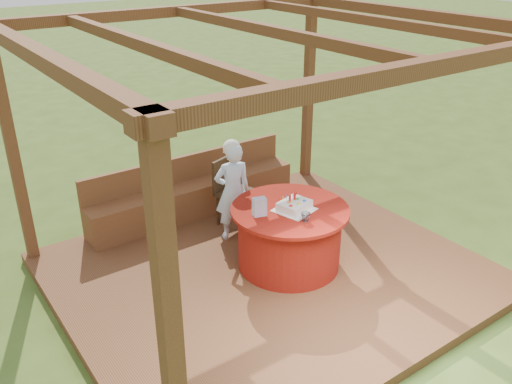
# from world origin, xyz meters

# --- Properties ---
(ground) EXTENTS (60.00, 60.00, 0.00)m
(ground) POSITION_xyz_m (0.00, 0.00, 0.00)
(ground) COLOR #38531B
(ground) RESTS_ON ground
(deck) EXTENTS (4.50, 4.00, 0.12)m
(deck) POSITION_xyz_m (0.00, 0.00, 0.06)
(deck) COLOR brown
(deck) RESTS_ON ground
(pergola) EXTENTS (4.50, 4.00, 2.72)m
(pergola) POSITION_xyz_m (0.00, 0.00, 2.41)
(pergola) COLOR brown
(pergola) RESTS_ON deck
(bench) EXTENTS (3.00, 0.42, 0.80)m
(bench) POSITION_xyz_m (0.00, 1.72, 0.38)
(bench) COLOR brown
(bench) RESTS_ON deck
(table) EXTENTS (1.33, 1.33, 0.73)m
(table) POSITION_xyz_m (0.25, -0.06, 0.49)
(table) COLOR #9C1F11
(table) RESTS_ON deck
(chair) EXTENTS (0.56, 0.56, 0.89)m
(chair) POSITION_xyz_m (0.29, 1.21, 0.62)
(chair) COLOR #372311
(chair) RESTS_ON deck
(elderly_woman) EXTENTS (0.52, 0.40, 1.30)m
(elderly_woman) POSITION_xyz_m (0.08, 0.86, 0.78)
(elderly_woman) COLOR #ABD7FF
(elderly_woman) RESTS_ON deck
(birthday_cake) EXTENTS (0.47, 0.47, 0.18)m
(birthday_cake) POSITION_xyz_m (0.26, -0.12, 0.91)
(birthday_cake) COLOR white
(birthday_cake) RESTS_ON table
(gift_bag) EXTENTS (0.16, 0.13, 0.20)m
(gift_bag) POSITION_xyz_m (-0.13, 0.00, 0.95)
(gift_bag) COLOR #EA98CB
(gift_bag) RESTS_ON table
(drinking_glass) EXTENTS (0.14, 0.14, 0.10)m
(drinking_glass) POSITION_xyz_m (0.19, -0.39, 0.90)
(drinking_glass) COLOR silver
(drinking_glass) RESTS_ON table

